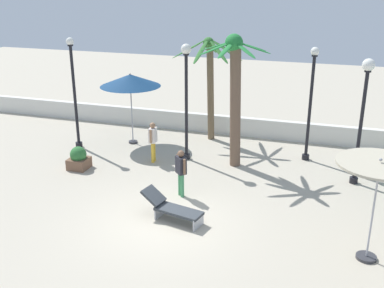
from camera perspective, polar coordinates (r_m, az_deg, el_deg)
ground_plane at (r=13.65m, az=-3.82°, el=-9.56°), size 56.00×56.00×0.00m
boundary_wall at (r=20.86m, az=4.59°, el=2.33°), size 25.20×0.30×0.83m
patio_umbrella_0 at (r=11.77m, az=21.99°, el=-3.28°), size 2.02×2.02×2.73m
patio_umbrella_2 at (r=19.24m, az=-7.60°, el=7.74°), size 2.49×2.49×3.00m
palm_tree_0 at (r=19.60m, az=2.21°, el=8.59°), size 2.98×3.03×4.38m
palm_tree_1 at (r=16.70m, az=5.29°, el=7.18°), size 2.59×2.59×4.86m
lamp_post_0 at (r=19.23m, az=-14.29°, el=6.51°), size 0.30×0.30×4.49m
lamp_post_1 at (r=16.09m, az=20.33°, el=4.54°), size 0.40×0.40×4.29m
lamp_post_2 at (r=17.85m, az=14.39°, el=5.30°), size 0.31×0.31×4.33m
lamp_post_3 at (r=17.27m, az=-0.71°, el=6.75°), size 0.38×0.38×4.44m
lounge_chair_0 at (r=13.57m, az=-2.50°, el=-7.82°), size 1.95×0.95×0.83m
guest_0 at (r=17.55m, az=-4.83°, el=0.69°), size 0.26×0.56×1.57m
guest_2 at (r=14.75m, az=-1.37°, el=-3.07°), size 0.43×0.42×1.57m
planter at (r=17.57m, az=-13.77°, el=-1.77°), size 0.70×0.70×0.85m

